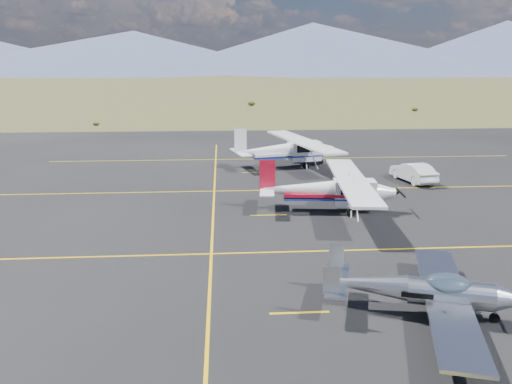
# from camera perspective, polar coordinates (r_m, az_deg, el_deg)

# --- Properties ---
(ground) EXTENTS (1600.00, 1600.00, 0.00)m
(ground) POSITION_cam_1_polar(r_m,az_deg,el_deg) (20.75, 11.78, -8.56)
(ground) COLOR #383D1C
(ground) RESTS_ON ground
(apron) EXTENTS (72.00, 72.00, 0.02)m
(apron) POSITION_cam_1_polar(r_m,az_deg,el_deg) (27.13, 7.85, -2.84)
(apron) COLOR black
(apron) RESTS_ON ground
(aircraft_low_wing) EXTENTS (6.23, 8.46, 1.85)m
(aircraft_low_wing) POSITION_cam_1_polar(r_m,az_deg,el_deg) (17.32, 18.87, -10.65)
(aircraft_low_wing) COLOR silver
(aircraft_low_wing) RESTS_ON apron
(aircraft_cessna) EXTENTS (6.87, 11.39, 2.87)m
(aircraft_cessna) POSITION_cam_1_polar(r_m,az_deg,el_deg) (27.93, 8.47, 0.36)
(aircraft_cessna) COLOR silver
(aircraft_cessna) RESTS_ON apron
(aircraft_plain) EXTENTS (8.07, 12.54, 3.17)m
(aircraft_plain) POSITION_cam_1_polar(r_m,az_deg,el_deg) (39.80, 3.60, 4.89)
(aircraft_plain) COLOR white
(aircraft_plain) RESTS_ON apron
(sedan) EXTENTS (2.18, 4.29, 1.35)m
(sedan) POSITION_cam_1_polar(r_m,az_deg,el_deg) (36.38, 17.52, 2.18)
(sedan) COLOR silver
(sedan) RESTS_ON apron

